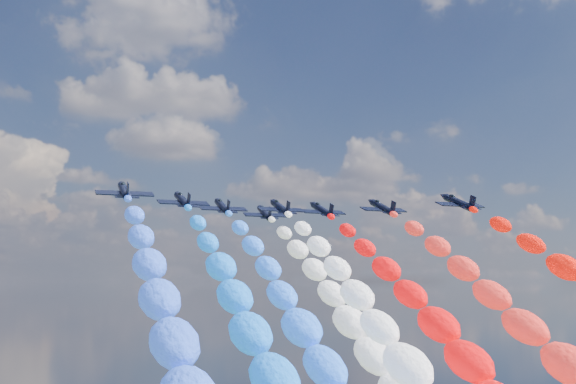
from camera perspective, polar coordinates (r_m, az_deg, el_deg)
name	(u,v)px	position (r m, az deg, el deg)	size (l,w,h in m)	color
jet_0	(124,191)	(114.76, -12.22, 0.08)	(8.43, 11.31, 2.49)	black
jet_1	(183,200)	(126.50, -7.93, -0.63)	(8.43, 11.31, 2.49)	black
jet_2	(223,207)	(136.08, -4.94, -1.10)	(8.43, 11.31, 2.49)	black
jet_3	(280,207)	(137.34, -0.58, -1.17)	(8.43, 11.31, 2.49)	black
jet_4	(265,213)	(148.44, -1.76, -1.59)	(8.43, 11.31, 2.49)	black
jet_5	(322,210)	(142.20, 2.57, -1.36)	(8.43, 11.31, 2.49)	black
jet_6	(382,207)	(138.38, 7.11, -1.16)	(8.43, 11.31, 2.49)	black
jet_7	(458,203)	(131.95, 12.71, -0.78)	(8.43, 11.31, 2.49)	black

